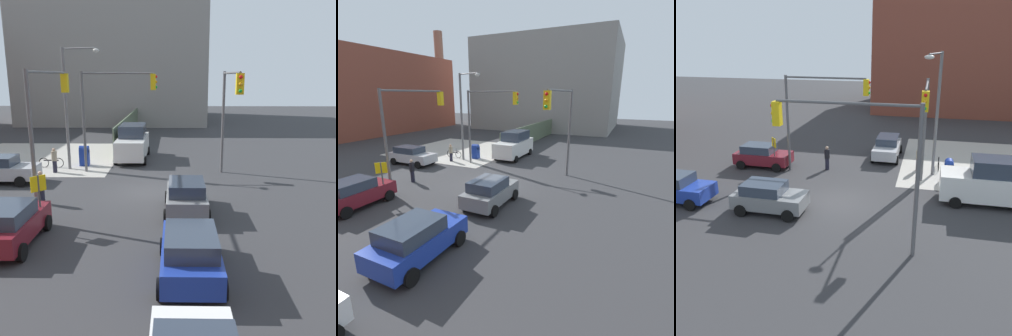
% 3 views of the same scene
% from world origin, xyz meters
% --- Properties ---
extents(ground_plane, '(120.00, 120.00, 0.00)m').
position_xyz_m(ground_plane, '(0.00, 0.00, 0.00)').
color(ground_plane, '#333335').
extents(sidewalk_corner, '(12.00, 12.00, 0.01)m').
position_xyz_m(sidewalk_corner, '(9.00, 9.00, 0.01)').
color(sidewalk_corner, '#ADA89E').
rests_on(sidewalk_corner, ground).
extents(construction_fence, '(23.96, 0.12, 2.40)m').
position_xyz_m(construction_fence, '(19.98, 3.20, 1.20)').
color(construction_fence, '#56664C').
rests_on(construction_fence, ground).
extents(building_warehouse_north, '(32.00, 18.00, 12.62)m').
position_xyz_m(building_warehouse_north, '(13.75, 34.00, 6.31)').
color(building_warehouse_north, brown).
rests_on(building_warehouse_north, ground).
extents(building_loft_east, '(20.00, 24.00, 15.69)m').
position_xyz_m(building_loft_east, '(36.00, 6.65, 7.84)').
color(building_loft_east, gray).
rests_on(building_loft_east, ground).
extents(smokestack, '(1.80, 1.80, 18.76)m').
position_xyz_m(smokestack, '(31.98, 30.00, 9.38)').
color(smokestack, brown).
rests_on(smokestack, ground).
extents(traffic_signal_nw_corner, '(5.65, 0.36, 6.50)m').
position_xyz_m(traffic_signal_nw_corner, '(-2.34, 4.50, 4.64)').
color(traffic_signal_nw_corner, '#59595B').
rests_on(traffic_signal_nw_corner, ground).
extents(traffic_signal_se_corner, '(6.19, 0.36, 6.50)m').
position_xyz_m(traffic_signal_se_corner, '(2.11, -4.50, 4.67)').
color(traffic_signal_se_corner, '#59595B').
rests_on(traffic_signal_se_corner, ground).
extents(traffic_signal_ne_corner, '(0.36, 4.89, 6.50)m').
position_xyz_m(traffic_signal_ne_corner, '(4.50, 2.66, 4.59)').
color(traffic_signal_ne_corner, '#59595B').
rests_on(traffic_signal_ne_corner, ground).
extents(street_lamp_corner, '(1.09, 2.57, 8.00)m').
position_xyz_m(street_lamp_corner, '(5.09, 5.45, 4.70)').
color(street_lamp_corner, slate).
rests_on(street_lamp_corner, ground).
extents(warning_sign_two_way, '(0.48, 0.48, 2.40)m').
position_xyz_m(warning_sign_two_way, '(-5.40, 4.03, 1.64)').
color(warning_sign_two_way, '#4C4C4C').
rests_on(warning_sign_two_way, ground).
extents(mailbox_blue, '(0.56, 0.64, 1.43)m').
position_xyz_m(mailbox_blue, '(6.20, 5.00, 0.76)').
color(mailbox_blue, navy).
rests_on(mailbox_blue, ground).
extents(coupe_gray, '(3.82, 2.02, 1.62)m').
position_xyz_m(coupe_gray, '(-3.19, -1.95, 0.84)').
color(coupe_gray, slate).
rests_on(coupe_gray, ground).
extents(coupe_silver, '(2.02, 4.24, 1.62)m').
position_xyz_m(coupe_silver, '(1.74, 8.99, 0.84)').
color(coupe_silver, '#B7BABF').
rests_on(coupe_silver, ground).
extents(hatchback_blue, '(3.99, 2.02, 1.62)m').
position_xyz_m(hatchback_blue, '(-8.82, -1.92, 0.84)').
color(hatchback_blue, '#1E389E').
rests_on(hatchback_blue, ground).
extents(sedan_maroon, '(3.92, 2.02, 1.62)m').
position_xyz_m(sedan_maroon, '(-6.66, 4.76, 0.84)').
color(sedan_maroon, maroon).
rests_on(sedan_maroon, ground).
extents(van_white_delivery, '(5.40, 2.32, 2.62)m').
position_xyz_m(van_white_delivery, '(8.40, 1.80, 1.28)').
color(van_white_delivery, white).
rests_on(van_white_delivery, ground).
extents(pedestrian_crossing, '(0.36, 0.36, 1.65)m').
position_xyz_m(pedestrian_crossing, '(4.20, 6.50, 0.86)').
color(pedestrian_crossing, '#9E937A').
rests_on(pedestrian_crossing, ground).
extents(pedestrian_waiting, '(0.36, 0.36, 1.68)m').
position_xyz_m(pedestrian_waiting, '(-2.00, 5.20, 0.87)').
color(pedestrian_waiting, black).
rests_on(pedestrian_waiting, ground).
extents(bicycle_leaning_on_fence, '(0.05, 1.75, 0.97)m').
position_xyz_m(bicycle_leaning_on_fence, '(5.60, 7.20, 0.35)').
color(bicycle_leaning_on_fence, black).
rests_on(bicycle_leaning_on_fence, ground).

